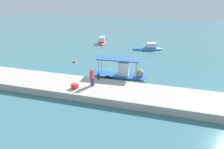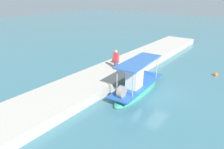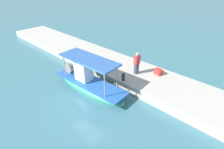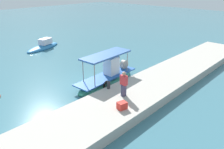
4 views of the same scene
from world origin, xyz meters
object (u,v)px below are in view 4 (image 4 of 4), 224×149
at_px(main_fishing_boat, 107,77).
at_px(cargo_crate, 122,105).
at_px(mooring_bollard, 108,85).
at_px(moored_boat_mid, 43,47).
at_px(fisherman_near_bollard, 124,85).

distance_m(main_fishing_boat, cargo_crate, 5.36).
distance_m(mooring_bollard, moored_boat_mid, 15.53).
bearing_deg(main_fishing_boat, fisherman_near_bollard, -118.64).
xyz_separation_m(main_fishing_boat, cargo_crate, (-3.14, -4.32, 0.43)).
bearing_deg(mooring_bollard, fisherman_near_bollard, -92.98).
bearing_deg(cargo_crate, moored_boat_mid, 73.89).
xyz_separation_m(main_fishing_boat, fisherman_near_bollard, (-1.79, -3.28, 0.99)).
bearing_deg(fisherman_near_bollard, main_fishing_boat, 61.36).
bearing_deg(cargo_crate, mooring_bollard, 60.48).
bearing_deg(fisherman_near_bollard, mooring_bollard, 87.02).
height_order(main_fishing_boat, cargo_crate, main_fishing_boat).
height_order(cargo_crate, moored_boat_mid, moored_boat_mid).
bearing_deg(moored_boat_mid, mooring_bollard, -103.62).
bearing_deg(mooring_bollard, moored_boat_mid, 76.38).
bearing_deg(cargo_crate, fisherman_near_bollard, 37.53).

